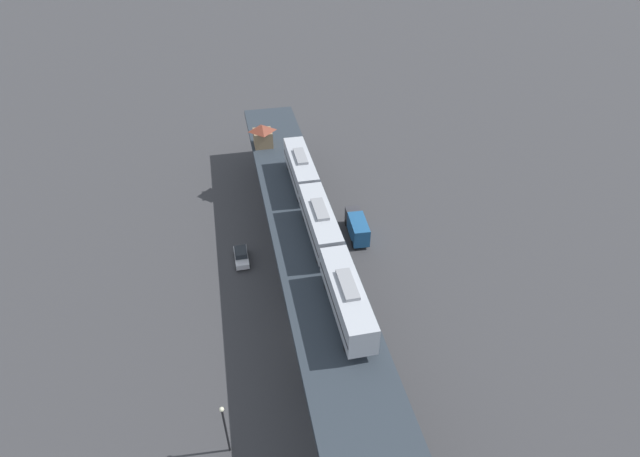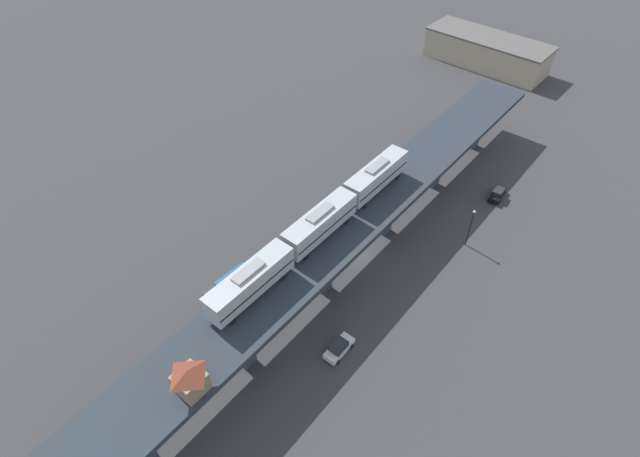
{
  "view_description": "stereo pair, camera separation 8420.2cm",
  "coord_description": "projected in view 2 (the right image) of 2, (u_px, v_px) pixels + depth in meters",
  "views": [
    {
      "loc": [
        6.35,
        38.33,
        45.49
      ],
      "look_at": [
        -1.03,
        -7.56,
        10.01
      ],
      "focal_mm": 28.0,
      "sensor_mm": 36.0,
      "label": 1
    },
    {
      "loc": [
        30.06,
        -41.94,
        54.68
      ],
      "look_at": [
        -1.03,
        -7.56,
        10.01
      ],
      "focal_mm": 28.0,
      "sensor_mm": 36.0,
      "label": 2
    }
  ],
  "objects": [
    {
      "name": "delivery_truck",
      "position": [
        230.0,
        287.0,
        68.01
      ],
      "size": [
        2.43,
        7.21,
        3.2
      ],
      "color": "#333338",
      "rests_on": "ground"
    },
    {
      "name": "street_car_white",
      "position": [
        339.0,
        348.0,
        62.03
      ],
      "size": [
        2.15,
        4.5,
        1.89
      ],
      "color": "silver",
      "rests_on": "ground"
    },
    {
      "name": "street_lamp",
      "position": [
        471.0,
        225.0,
        73.41
      ],
      "size": [
        0.44,
        0.44,
        6.94
      ],
      "color": "black",
      "rests_on": "ground"
    },
    {
      "name": "ground_plane",
      "position": [
        359.0,
        254.0,
        74.86
      ],
      "size": [
        400.0,
        400.0,
        0.0
      ],
      "primitive_type": "plane",
      "color": "#38383A"
    },
    {
      "name": "subway_train",
      "position": [
        320.0,
        223.0,
        63.65
      ],
      "size": [
        4.67,
        37.29,
        4.45
      ],
      "color": "#ADB2BA",
      "rests_on": "elevated_viaduct"
    },
    {
      "name": "elevated_viaduct",
      "position": [
        361.0,
        219.0,
        69.7
      ],
      "size": [
        12.95,
        92.3,
        8.51
      ],
      "color": "#283039",
      "rests_on": "ground"
    },
    {
      "name": "street_car_black",
      "position": [
        497.0,
        193.0,
        83.56
      ],
      "size": [
        2.5,
        4.63,
        1.89
      ],
      "color": "black",
      "rests_on": "ground"
    },
    {
      "name": "warehouse_building",
      "position": [
        487.0,
        51.0,
        117.24
      ],
      "size": [
        28.77,
        10.82,
        6.8
      ],
      "color": "tan",
      "rests_on": "ground"
    },
    {
      "name": "signal_hut",
      "position": [
        190.0,
        380.0,
        48.63
      ],
      "size": [
        3.38,
        3.38,
        3.4
      ],
      "color": "#8C7251",
      "rests_on": "elevated_viaduct"
    }
  ]
}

